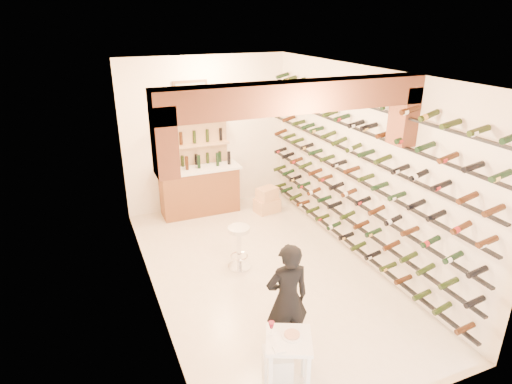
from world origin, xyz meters
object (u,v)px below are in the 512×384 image
tasting_table (288,348)px  chrome_barstool (239,244)px  wine_rack (349,171)px  crate_lower (267,205)px  person (287,299)px  back_counter (200,189)px  white_stool (277,367)px

tasting_table → chrome_barstool: 2.63m
wine_rack → crate_lower: size_ratio=11.42×
person → chrome_barstool: person is taller
back_counter → crate_lower: back_counter is taller
back_counter → person: person is taller
white_stool → chrome_barstool: 2.51m
chrome_barstool → tasting_table: bearing=-99.0°
wine_rack → white_stool: size_ratio=14.01×
chrome_barstool → crate_lower: chrome_barstool is taller
wine_rack → back_counter: size_ratio=3.35×
crate_lower → back_counter: bearing=158.1°
tasting_table → person: (0.27, 0.58, 0.16)m
tasting_table → white_stool: 0.41m
tasting_table → chrome_barstool: size_ratio=1.16×
tasting_table → crate_lower: (1.74, 4.45, -0.43)m
wine_rack → tasting_table: bearing=-134.1°
tasting_table → chrome_barstool: tasting_table is taller
wine_rack → person: bearing=-138.6°
white_stool → crate_lower: 4.66m
tasting_table → white_stool: size_ratio=2.12×
tasting_table → crate_lower: size_ratio=1.73×
wine_rack → person: size_ratio=3.82×
wine_rack → person: wine_rack is taller
white_stool → tasting_table: bearing=-68.7°
wine_rack → back_counter: wine_rack is taller
white_stool → chrome_barstool: bearing=79.3°
chrome_barstool → white_stool: bearing=-100.7°
back_counter → crate_lower: (1.32, -0.53, -0.38)m
wine_rack → chrome_barstool: wine_rack is taller
white_stool → person: bearing=53.1°
back_counter → tasting_table: back_counter is taller
white_stool → person: (0.33, 0.44, 0.54)m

